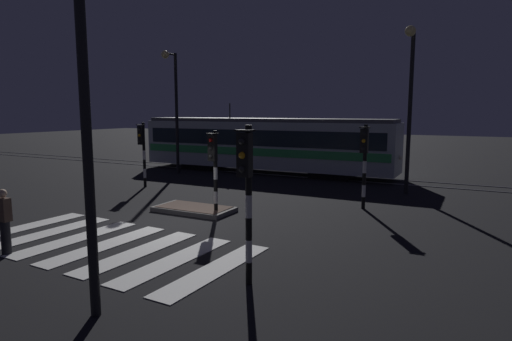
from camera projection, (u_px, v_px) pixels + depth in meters
The scene contains 14 objects.
ground_plane at pixel (167, 224), 14.19m from camera, with size 120.00×120.00×0.00m, color black.
rail_near at pixel (298, 177), 24.22m from camera, with size 80.00×0.12×0.03m, color #59595E.
rail_far at pixel (307, 173), 25.48m from camera, with size 80.00×0.12×0.03m, color #59595E.
crosswalk_zebra at pixel (106, 245), 11.88m from camera, with size 8.23×4.32×0.02m.
traffic_island at pixel (194, 209), 15.90m from camera, with size 2.90×1.49×0.18m.
traffic_light_corner_near_right at pixel (247, 181), 8.85m from camera, with size 0.36×0.42×3.39m.
traffic_light_corner_far_right at pixel (364, 154), 15.99m from camera, with size 0.36×0.42×3.19m.
traffic_light_median_centre at pixel (214, 160), 14.98m from camera, with size 0.36×0.42×3.01m.
traffic_light_corner_far_left at pixel (142, 145), 20.70m from camera, with size 0.36×0.42×3.13m.
street_lamp_near_kerb at pixel (70, 38), 6.95m from camera, with size 0.44×1.21×7.70m.
street_lamp_trackside_right at pixel (410, 91), 18.42m from camera, with size 0.44×1.21×7.12m.
street_lamp_trackside_left at pixel (174, 97), 24.86m from camera, with size 0.44×1.21×7.01m.
tram at pixel (264, 144), 25.75m from camera, with size 15.79×2.58×4.15m.
pedestrian_waiting_at_kerb at pixel (4, 221), 11.02m from camera, with size 0.36×0.24×1.71m.
Camera 1 is at (8.97, -10.91, 3.67)m, focal length 30.27 mm.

